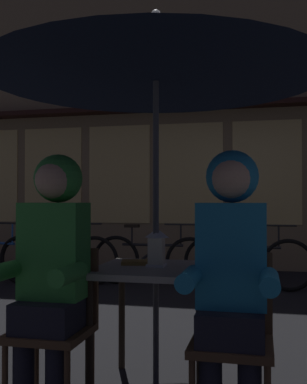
{
  "coord_description": "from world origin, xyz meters",
  "views": [
    {
      "loc": [
        0.63,
        -2.78,
        1.14
      ],
      "look_at": [
        0.0,
        -0.07,
        1.19
      ],
      "focal_mm": 44.04,
      "sensor_mm": 36.0,
      "label": 1
    }
  ],
  "objects_px": {
    "person_left_hooded": "(52,255)",
    "bicycle_third": "(152,260)",
    "chair_left": "(56,319)",
    "lantern": "(157,247)",
    "person_right_hooded": "(231,260)",
    "book": "(138,262)",
    "chair_right": "(232,330)",
    "bicycle_second": "(58,258)",
    "patio_umbrella": "(156,51)",
    "bicycle_fourth": "(247,262)",
    "cafe_table": "(156,284)"
  },
  "relations": [
    {
      "from": "person_left_hooded",
      "to": "bicycle_third",
      "type": "xyz_separation_m",
      "value": [
        -0.34,
        3.8,
        -0.5
      ]
    },
    {
      "from": "chair_left",
      "to": "person_left_hooded",
      "type": "distance_m",
      "value": 0.36
    },
    {
      "from": "lantern",
      "to": "person_right_hooded",
      "type": "distance_m",
      "value": 0.65
    },
    {
      "from": "chair_left",
      "to": "book",
      "type": "height_order",
      "value": "chair_left"
    },
    {
      "from": "lantern",
      "to": "chair_right",
      "type": "distance_m",
      "value": 0.72
    },
    {
      "from": "bicycle_third",
      "to": "book",
      "type": "xyz_separation_m",
      "value": [
        0.68,
        -3.29,
        0.41
      ]
    },
    {
      "from": "bicycle_second",
      "to": "book",
      "type": "height_order",
      "value": "bicycle_second"
    },
    {
      "from": "lantern",
      "to": "book",
      "type": "xyz_separation_m",
      "value": [
        -0.14,
        0.07,
        -0.11
      ]
    },
    {
      "from": "patio_umbrella",
      "to": "person_right_hooded",
      "type": "distance_m",
      "value": 1.37
    },
    {
      "from": "lantern",
      "to": "bicycle_second",
      "type": "height_order",
      "value": "lantern"
    },
    {
      "from": "chair_left",
      "to": "bicycle_second",
      "type": "xyz_separation_m",
      "value": [
        -1.62,
        3.58,
        -0.14
      ]
    },
    {
      "from": "patio_umbrella",
      "to": "chair_left",
      "type": "xyz_separation_m",
      "value": [
        -0.48,
        -0.37,
        -1.57
      ]
    },
    {
      "from": "patio_umbrella",
      "to": "book",
      "type": "relative_size",
      "value": 11.55
    },
    {
      "from": "lantern",
      "to": "person_right_hooded",
      "type": "bearing_deg",
      "value": -42.72
    },
    {
      "from": "person_right_hooded",
      "to": "chair_right",
      "type": "bearing_deg",
      "value": 90.0
    },
    {
      "from": "person_left_hooded",
      "to": "bicycle_third",
      "type": "relative_size",
      "value": 0.83
    },
    {
      "from": "patio_umbrella",
      "to": "chair_right",
      "type": "distance_m",
      "value": 1.68
    },
    {
      "from": "chair_right",
      "to": "bicycle_third",
      "type": "xyz_separation_m",
      "value": [
        -1.3,
        3.74,
        -0.14
      ]
    },
    {
      "from": "patio_umbrella",
      "to": "bicycle_fourth",
      "type": "xyz_separation_m",
      "value": [
        0.44,
        3.39,
        -1.71
      ]
    },
    {
      "from": "person_left_hooded",
      "to": "person_right_hooded",
      "type": "distance_m",
      "value": 0.96
    },
    {
      "from": "cafe_table",
      "to": "person_left_hooded",
      "type": "relative_size",
      "value": 0.53
    },
    {
      "from": "patio_umbrella",
      "to": "bicycle_second",
      "type": "bearing_deg",
      "value": 123.23
    },
    {
      "from": "person_right_hooded",
      "to": "bicycle_second",
      "type": "height_order",
      "value": "person_right_hooded"
    },
    {
      "from": "bicycle_fourth",
      "to": "book",
      "type": "height_order",
      "value": "bicycle_fourth"
    },
    {
      "from": "bicycle_fourth",
      "to": "cafe_table",
      "type": "bearing_deg",
      "value": -97.34
    },
    {
      "from": "cafe_table",
      "to": "person_right_hooded",
      "type": "height_order",
      "value": "person_right_hooded"
    },
    {
      "from": "bicycle_fourth",
      "to": "bicycle_second",
      "type": "bearing_deg",
      "value": -175.94
    },
    {
      "from": "bicycle_fourth",
      "to": "chair_right",
      "type": "bearing_deg",
      "value": -89.33
    },
    {
      "from": "bicycle_third",
      "to": "cafe_table",
      "type": "bearing_deg",
      "value": -76.36
    },
    {
      "from": "cafe_table",
      "to": "bicycle_third",
      "type": "height_order",
      "value": "bicycle_third"
    },
    {
      "from": "bicycle_second",
      "to": "bicycle_third",
      "type": "xyz_separation_m",
      "value": [
        1.28,
        0.16,
        0.0
      ]
    },
    {
      "from": "chair_left",
      "to": "chair_right",
      "type": "height_order",
      "value": "same"
    },
    {
      "from": "cafe_table",
      "to": "person_left_hooded",
      "type": "bearing_deg",
      "value": -138.43
    },
    {
      "from": "person_right_hooded",
      "to": "bicycle_second",
      "type": "bearing_deg",
      "value": 125.39
    },
    {
      "from": "chair_left",
      "to": "book",
      "type": "xyz_separation_m",
      "value": [
        0.34,
        0.45,
        0.26
      ]
    },
    {
      "from": "patio_umbrella",
      "to": "bicycle_third",
      "type": "relative_size",
      "value": 1.37
    },
    {
      "from": "chair_right",
      "to": "person_right_hooded",
      "type": "height_order",
      "value": "person_right_hooded"
    },
    {
      "from": "lantern",
      "to": "chair_left",
      "type": "relative_size",
      "value": 0.27
    },
    {
      "from": "bicycle_fourth",
      "to": "patio_umbrella",
      "type": "bearing_deg",
      "value": -97.34
    },
    {
      "from": "lantern",
      "to": "person_right_hooded",
      "type": "xyz_separation_m",
      "value": [
        0.48,
        -0.44,
        -0.01
      ]
    },
    {
      "from": "patio_umbrella",
      "to": "person_right_hooded",
      "type": "xyz_separation_m",
      "value": [
        0.48,
        -0.43,
        -1.21
      ]
    },
    {
      "from": "bicycle_second",
      "to": "chair_left",
      "type": "bearing_deg",
      "value": -65.61
    },
    {
      "from": "lantern",
      "to": "person_left_hooded",
      "type": "distance_m",
      "value": 0.65
    },
    {
      "from": "cafe_table",
      "to": "bicycle_second",
      "type": "relative_size",
      "value": 0.44
    },
    {
      "from": "chair_right",
      "to": "book",
      "type": "distance_m",
      "value": 0.81
    },
    {
      "from": "chair_left",
      "to": "bicycle_fourth",
      "type": "bearing_deg",
      "value": 76.29
    },
    {
      "from": "chair_left",
      "to": "person_left_hooded",
      "type": "relative_size",
      "value": 0.62
    },
    {
      "from": "bicycle_second",
      "to": "bicycle_fourth",
      "type": "relative_size",
      "value": 1.0
    },
    {
      "from": "lantern",
      "to": "bicycle_third",
      "type": "bearing_deg",
      "value": 103.75
    },
    {
      "from": "chair_right",
      "to": "person_right_hooded",
      "type": "xyz_separation_m",
      "value": [
        0.0,
        -0.06,
        0.36
      ]
    }
  ]
}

